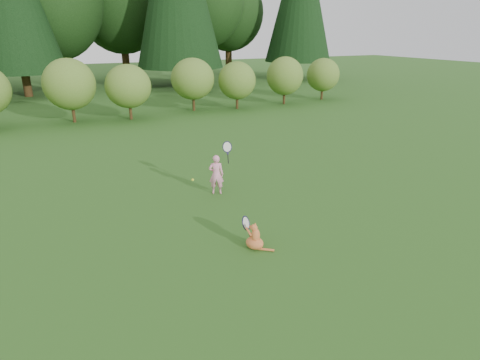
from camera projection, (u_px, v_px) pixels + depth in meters
name	position (u px, v px, depth m)	size (l,w,h in m)	color
ground	(247.00, 223.00, 8.80)	(100.00, 100.00, 0.00)	#234B15
shrub_row	(128.00, 87.00, 19.33)	(28.00, 3.00, 2.80)	#517123
child	(217.00, 174.00, 10.21)	(0.61, 0.41, 1.54)	pink
cat	(254.00, 235.00, 7.70)	(0.52, 0.79, 0.70)	#C34925
tennis_ball	(193.00, 180.00, 8.88)	(0.06, 0.06, 0.06)	#BEE01A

